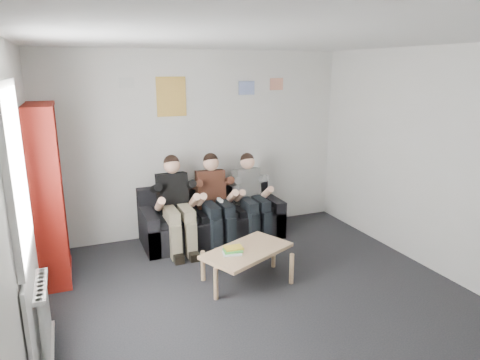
{
  "coord_description": "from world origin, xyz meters",
  "views": [
    {
      "loc": [
        -1.83,
        -3.52,
        2.45
      ],
      "look_at": [
        0.16,
        1.3,
        1.07
      ],
      "focal_mm": 32.0,
      "sensor_mm": 36.0,
      "label": 1
    }
  ],
  "objects_px": {
    "sofa": "(211,220)",
    "coffee_table": "(247,253)",
    "person_middle": "(215,201)",
    "person_right": "(252,197)",
    "bookshelf": "(49,194)",
    "person_left": "(176,205)"
  },
  "relations": [
    {
      "from": "bookshelf",
      "to": "person_left",
      "type": "bearing_deg",
      "value": 9.18
    },
    {
      "from": "coffee_table",
      "to": "person_right",
      "type": "height_order",
      "value": "person_right"
    },
    {
      "from": "coffee_table",
      "to": "person_middle",
      "type": "distance_m",
      "value": 1.28
    },
    {
      "from": "coffee_table",
      "to": "person_middle",
      "type": "bearing_deg",
      "value": 87.76
    },
    {
      "from": "sofa",
      "to": "coffee_table",
      "type": "bearing_deg",
      "value": -91.94
    },
    {
      "from": "bookshelf",
      "to": "sofa",
      "type": "bearing_deg",
      "value": 12.18
    },
    {
      "from": "bookshelf",
      "to": "coffee_table",
      "type": "height_order",
      "value": "bookshelf"
    },
    {
      "from": "bookshelf",
      "to": "person_right",
      "type": "distance_m",
      "value": 2.71
    },
    {
      "from": "coffee_table",
      "to": "person_left",
      "type": "distance_m",
      "value": 1.38
    },
    {
      "from": "person_left",
      "to": "person_middle",
      "type": "xyz_separation_m",
      "value": [
        0.56,
        0.0,
        -0.01
      ]
    },
    {
      "from": "coffee_table",
      "to": "sofa",
      "type": "bearing_deg",
      "value": 88.06
    },
    {
      "from": "coffee_table",
      "to": "bookshelf",
      "type": "bearing_deg",
      "value": 153.36
    },
    {
      "from": "bookshelf",
      "to": "person_middle",
      "type": "bearing_deg",
      "value": 7.06
    },
    {
      "from": "bookshelf",
      "to": "person_right",
      "type": "height_order",
      "value": "bookshelf"
    },
    {
      "from": "person_right",
      "to": "person_middle",
      "type": "bearing_deg",
      "value": 170.68
    },
    {
      "from": "sofa",
      "to": "person_middle",
      "type": "xyz_separation_m",
      "value": [
        0.0,
        -0.19,
        0.35
      ]
    },
    {
      "from": "person_middle",
      "to": "person_right",
      "type": "xyz_separation_m",
      "value": [
        0.56,
        0.0,
        -0.02
      ]
    },
    {
      "from": "sofa",
      "to": "person_middle",
      "type": "relative_size",
      "value": 1.57
    },
    {
      "from": "person_left",
      "to": "person_middle",
      "type": "distance_m",
      "value": 0.56
    },
    {
      "from": "sofa",
      "to": "person_right",
      "type": "distance_m",
      "value": 0.68
    },
    {
      "from": "bookshelf",
      "to": "person_left",
      "type": "distance_m",
      "value": 1.61
    },
    {
      "from": "sofa",
      "to": "bookshelf",
      "type": "height_order",
      "value": "bookshelf"
    }
  ]
}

